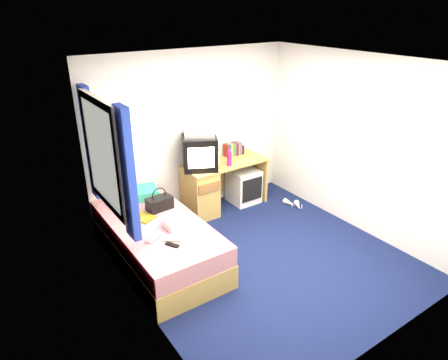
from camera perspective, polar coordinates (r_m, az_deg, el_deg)
ground at (r=5.17m, az=5.50°, el=-10.97°), size 3.40×3.40×0.00m
room_shell at (r=4.50m, az=6.23°, el=4.33°), size 3.40×3.40×3.40m
bed at (r=5.03m, az=-9.42°, el=-8.66°), size 1.01×2.00×0.54m
pillow at (r=5.50m, az=-12.41°, el=-1.96°), size 0.63×0.47×0.12m
desk at (r=6.04m, az=-2.12°, el=-0.97°), size 1.30×0.55×0.75m
storage_cube at (r=6.39m, az=2.81°, el=-0.83°), size 0.44×0.44×0.54m
crt_tv at (r=5.74m, az=-3.49°, el=3.95°), size 0.63×0.61×0.48m
vcr at (r=5.66m, az=-3.57°, el=6.64°), size 0.51×0.46×0.08m
book_row at (r=6.28m, az=1.25°, el=4.42°), size 0.27×0.13×0.20m
picture_frame at (r=6.38m, az=2.52°, el=4.43°), size 0.02×0.12×0.14m
pink_water_bottle at (r=5.86m, az=0.77°, el=3.07°), size 0.08×0.08×0.22m
aerosol_can at (r=5.95m, az=-0.92°, el=3.25°), size 0.07×0.07×0.19m
handbag at (r=5.14m, az=-9.20°, el=-3.25°), size 0.34×0.20×0.30m
towel at (r=4.75m, az=-6.74°, el=-6.08°), size 0.29×0.25×0.09m
magazine at (r=5.01m, az=-11.59°, el=-5.25°), size 0.31×0.34×0.01m
water_bottle at (r=4.55m, az=-9.94°, el=-7.99°), size 0.21×0.15×0.07m
colour_swatch_fan at (r=4.52m, az=-7.50°, el=-8.47°), size 0.21×0.18×0.01m
remote_control at (r=4.43m, az=-7.41°, el=-9.17°), size 0.12×0.16×0.02m
window_assembly at (r=4.56m, az=-16.57°, el=3.23°), size 0.11×1.42×1.40m
white_heels at (r=6.41m, az=9.95°, el=-3.44°), size 0.20×0.37×0.09m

